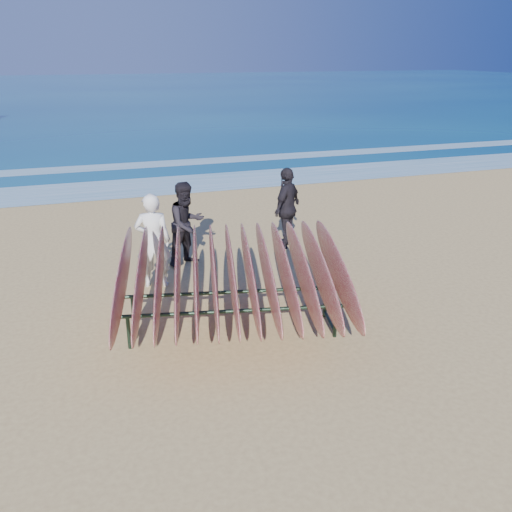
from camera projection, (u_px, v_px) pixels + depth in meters
The scene contains 8 objects.
ground at pixel (273, 334), 8.06m from camera, with size 120.00×120.00×0.00m, color tan.
ocean at pixel (94, 91), 56.88m from camera, with size 160.00×160.00×0.00m, color navy.
foam_near at pixel (164, 185), 16.93m from camera, with size 160.00×160.00×0.00m, color white.
foam_far at pixel (148, 165), 20.04m from camera, with size 160.00×160.00×0.00m, color white.
surfboard_rack at pixel (232, 275), 7.80m from camera, with size 3.74×3.65×1.49m.
person_white at pixel (153, 241), 9.42m from camera, with size 0.62×0.40×1.69m, color silver.
person_dark_a at pixel (187, 224), 10.43m from camera, with size 0.80×0.62×1.64m, color black.
person_dark_b at pixel (287, 208), 11.38m from camera, with size 1.00×0.42×1.71m, color black.
Camera 1 is at (-2.48, -6.68, 3.94)m, focal length 38.00 mm.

